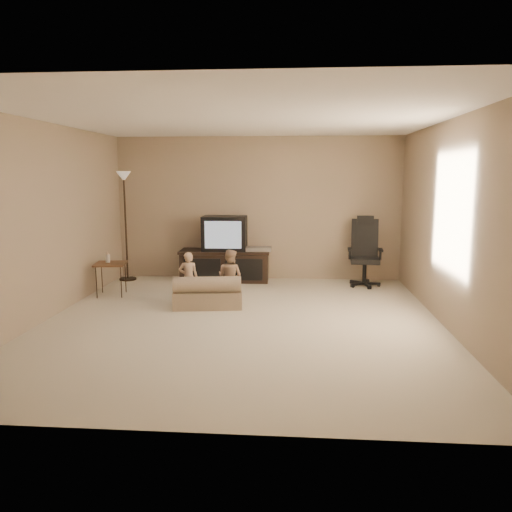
{
  "coord_description": "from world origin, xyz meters",
  "views": [
    {
      "loc": [
        0.66,
        -6.05,
        1.84
      ],
      "look_at": [
        0.14,
        0.6,
        0.75
      ],
      "focal_mm": 35.0,
      "sensor_mm": 36.0,
      "label": 1
    }
  ],
  "objects_px": {
    "office_chair": "(364,261)",
    "child_sofa": "(208,294)",
    "floor_lamp": "(125,201)",
    "toddler_left": "(189,278)",
    "side_table": "(110,264)",
    "toddler_right": "(230,277)",
    "tv_stand": "(225,254)"
  },
  "relations": [
    {
      "from": "office_chair",
      "to": "floor_lamp",
      "type": "xyz_separation_m",
      "value": [
        -4.11,
        0.12,
        0.97
      ]
    },
    {
      "from": "tv_stand",
      "to": "side_table",
      "type": "xyz_separation_m",
      "value": [
        -1.6,
        -1.23,
        0.02
      ]
    },
    {
      "from": "toddler_right",
      "to": "child_sofa",
      "type": "bearing_deg",
      "value": 61.9
    },
    {
      "from": "side_table",
      "to": "office_chair",
      "type": "bearing_deg",
      "value": 14.3
    },
    {
      "from": "tv_stand",
      "to": "toddler_left",
      "type": "bearing_deg",
      "value": -101.75
    },
    {
      "from": "tv_stand",
      "to": "child_sofa",
      "type": "xyz_separation_m",
      "value": [
        0.0,
        -1.82,
        -0.28
      ]
    },
    {
      "from": "toddler_right",
      "to": "side_table",
      "type": "bearing_deg",
      "value": 13.59
    },
    {
      "from": "tv_stand",
      "to": "office_chair",
      "type": "bearing_deg",
      "value": -6.7
    },
    {
      "from": "tv_stand",
      "to": "floor_lamp",
      "type": "xyz_separation_m",
      "value": [
        -1.73,
        -0.09,
        0.91
      ]
    },
    {
      "from": "child_sofa",
      "to": "toddler_right",
      "type": "distance_m",
      "value": 0.42
    },
    {
      "from": "toddler_left",
      "to": "toddler_right",
      "type": "distance_m",
      "value": 0.59
    },
    {
      "from": "toddler_right",
      "to": "toddler_left",
      "type": "bearing_deg",
      "value": 30.69
    },
    {
      "from": "office_chair",
      "to": "tv_stand",
      "type": "bearing_deg",
      "value": 179.06
    },
    {
      "from": "side_table",
      "to": "tv_stand",
      "type": "bearing_deg",
      "value": 37.39
    },
    {
      "from": "office_chair",
      "to": "toddler_left",
      "type": "bearing_deg",
      "value": -147.38
    },
    {
      "from": "floor_lamp",
      "to": "child_sofa",
      "type": "height_order",
      "value": "floor_lamp"
    },
    {
      "from": "office_chair",
      "to": "side_table",
      "type": "bearing_deg",
      "value": -161.55
    },
    {
      "from": "toddler_left",
      "to": "toddler_right",
      "type": "height_order",
      "value": "toddler_right"
    },
    {
      "from": "toddler_right",
      "to": "office_chair",
      "type": "bearing_deg",
      "value": -121.57
    },
    {
      "from": "office_chair",
      "to": "child_sofa",
      "type": "distance_m",
      "value": 2.87
    },
    {
      "from": "floor_lamp",
      "to": "toddler_left",
      "type": "relative_size",
      "value": 2.5
    },
    {
      "from": "tv_stand",
      "to": "floor_lamp",
      "type": "distance_m",
      "value": 1.96
    },
    {
      "from": "side_table",
      "to": "toddler_right",
      "type": "relative_size",
      "value": 0.86
    },
    {
      "from": "toddler_left",
      "to": "toddler_right",
      "type": "bearing_deg",
      "value": -179.33
    },
    {
      "from": "office_chair",
      "to": "toddler_left",
      "type": "xyz_separation_m",
      "value": [
        -2.67,
        -1.45,
        -0.04
      ]
    },
    {
      "from": "tv_stand",
      "to": "side_table",
      "type": "height_order",
      "value": "tv_stand"
    },
    {
      "from": "office_chair",
      "to": "child_sofa",
      "type": "height_order",
      "value": "office_chair"
    },
    {
      "from": "toddler_left",
      "to": "office_chair",
      "type": "bearing_deg",
      "value": -156.79
    },
    {
      "from": "child_sofa",
      "to": "toddler_right",
      "type": "relative_size",
      "value": 1.27
    },
    {
      "from": "tv_stand",
      "to": "office_chair",
      "type": "xyz_separation_m",
      "value": [
        2.38,
        -0.21,
        -0.05
      ]
    },
    {
      "from": "office_chair",
      "to": "toddler_right",
      "type": "xyz_separation_m",
      "value": [
        -2.08,
        -1.39,
        -0.02
      ]
    },
    {
      "from": "tv_stand",
      "to": "office_chair",
      "type": "distance_m",
      "value": 2.39
    }
  ]
}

